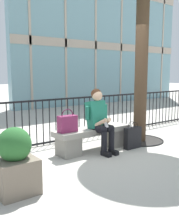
% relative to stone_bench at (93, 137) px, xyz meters
% --- Properties ---
extents(ground_plane, '(60.00, 60.00, 0.00)m').
position_rel_stone_bench_xyz_m(ground_plane, '(0.00, 0.00, -0.27)').
color(ground_plane, '#B2ADA3').
extents(stone_bench, '(1.60, 0.44, 0.45)m').
position_rel_stone_bench_xyz_m(stone_bench, '(0.00, 0.00, 0.00)').
color(stone_bench, gray).
rests_on(stone_bench, ground).
extents(seated_person_with_phone, '(0.52, 0.66, 1.21)m').
position_rel_stone_bench_xyz_m(seated_person_with_phone, '(0.06, -0.13, 0.38)').
color(seated_person_with_phone, black).
rests_on(seated_person_with_phone, ground).
extents(handbag_on_bench, '(0.35, 0.17, 0.42)m').
position_rel_stone_bench_xyz_m(handbag_on_bench, '(-0.58, -0.01, 0.34)').
color(handbag_on_bench, '#7A234C').
rests_on(handbag_on_bench, stone_bench).
extents(shopping_bag, '(0.39, 0.12, 0.54)m').
position_rel_stone_bench_xyz_m(shopping_bag, '(0.73, -0.37, -0.05)').
color(shopping_bag, black).
rests_on(shopping_bag, ground).
extents(plaza_railing, '(9.11, 0.04, 0.97)m').
position_rel_stone_bench_xyz_m(plaza_railing, '(-0.00, 0.90, 0.22)').
color(plaza_railing, black).
rests_on(plaza_railing, ground).
extents(planter, '(0.49, 0.49, 0.85)m').
position_rel_stone_bench_xyz_m(planter, '(-1.91, -0.88, 0.12)').
color(planter, '#726656').
rests_on(planter, ground).
extents(building_facade_right, '(10.01, 0.43, 9.00)m').
position_rel_stone_bench_xyz_m(building_facade_right, '(5.74, 6.31, 4.24)').
color(building_facade_right, '#729EA8').
rests_on(building_facade_right, ground).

